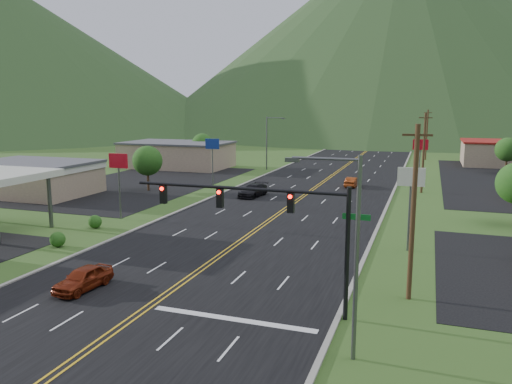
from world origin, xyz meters
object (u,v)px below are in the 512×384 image
(traffic_signal, at_px, (272,214))
(streetlight_east, at_px, (349,245))
(car_dark_mid, at_px, (253,191))
(car_red_near, at_px, (83,279))
(car_red_far, at_px, (352,182))
(streetlight_west, at_px, (268,139))

(traffic_signal, relative_size, streetlight_east, 1.46)
(streetlight_east, xyz_separation_m, car_dark_mid, (-16.89, 35.34, -4.44))
(car_red_near, distance_m, car_red_far, 44.64)
(streetlight_west, bearing_deg, traffic_signal, -72.03)
(streetlight_west, height_order, car_dark_mid, streetlight_west)
(traffic_signal, height_order, car_red_far, traffic_signal)
(car_red_near, height_order, car_red_far, car_red_near)
(car_dark_mid, bearing_deg, car_red_near, -81.72)
(streetlight_east, bearing_deg, car_red_near, 169.58)
(traffic_signal, xyz_separation_m, streetlight_east, (4.70, -4.00, -0.15))
(streetlight_west, height_order, car_red_near, streetlight_west)
(streetlight_east, height_order, car_dark_mid, streetlight_east)
(streetlight_east, xyz_separation_m, streetlight_west, (-22.86, 60.00, 0.00))
(car_red_near, xyz_separation_m, car_red_far, (9.65, 43.59, -0.03))
(streetlight_east, xyz_separation_m, car_red_far, (-6.61, 46.58, -4.52))
(traffic_signal, bearing_deg, streetlight_east, -40.39)
(traffic_signal, distance_m, streetlight_east, 6.17)
(car_dark_mid, bearing_deg, streetlight_east, -57.29)
(streetlight_east, bearing_deg, streetlight_west, 110.86)
(car_dark_mid, distance_m, car_red_far, 15.24)
(streetlight_east, distance_m, car_red_far, 47.26)
(car_dark_mid, height_order, car_red_far, car_dark_mid)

